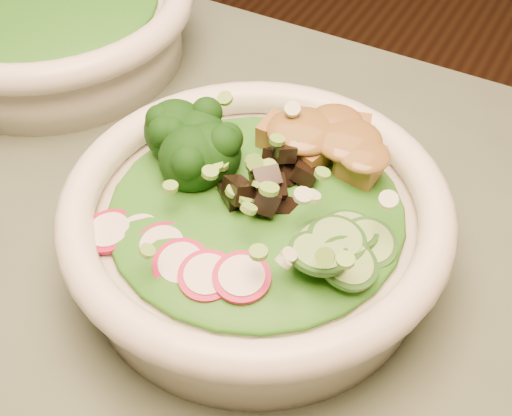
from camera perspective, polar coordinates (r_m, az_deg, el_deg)
The scene contains 11 objects.
salad_bowl at distance 0.51m, azimuth 0.00°, elevation -1.58°, with size 0.28×0.28×0.07m.
side_bowl at distance 0.75m, azimuth -16.17°, elevation 14.20°, with size 0.29×0.29×0.08m.
lettuce_bed at distance 0.49m, azimuth 0.00°, elevation 0.08°, with size 0.21×0.21×0.02m, color #1E5612.
side_lettuce at distance 0.74m, azimuth -16.50°, elevation 15.54°, with size 0.19×0.19×0.02m, color #1E5612.
broccoli_florets at distance 0.51m, azimuth -5.26°, elevation 4.79°, with size 0.08×0.07×0.04m, color black, non-canonical shape.
radish_slices at distance 0.46m, azimuth -5.70°, elevation -4.07°, with size 0.11×0.04×0.02m, color #A80C36, non-canonical shape.
cucumber_slices at distance 0.45m, azimuth 5.87°, elevation -3.13°, with size 0.07×0.07×0.04m, color #91C06B, non-canonical shape.
mushroom_heap at distance 0.49m, azimuth 1.02°, elevation 2.00°, with size 0.07×0.07×0.04m, color black, non-canonical shape.
tofu_cubes at distance 0.52m, azimuth 5.15°, elevation 4.57°, with size 0.09×0.06×0.04m, color olive, non-canonical shape.
peanut_sauce at distance 0.51m, azimuth 5.24°, elevation 5.69°, with size 0.07×0.06×0.02m, color brown.
scallion_garnish at distance 0.48m, azimuth 0.00°, elevation 2.15°, with size 0.20×0.20×0.02m, color #69AA3C, non-canonical shape.
Camera 1 is at (0.39, -0.22, 1.16)m, focal length 50.00 mm.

